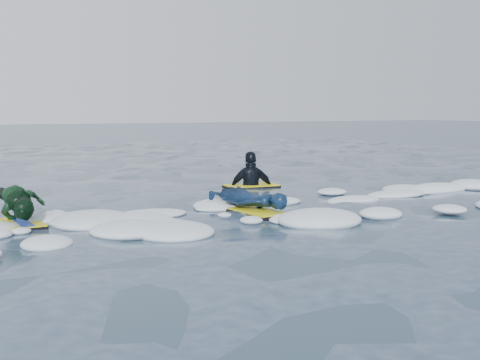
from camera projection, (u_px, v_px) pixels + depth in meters
name	position (u px, v px, depth m)	size (l,w,h in m)	color
ground	(268.00, 229.00, 7.99)	(120.00, 120.00, 0.00)	#1C3545
foam_band	(234.00, 216.00, 8.91)	(12.00, 3.10, 0.30)	white
prone_woman_unit	(251.00, 201.00, 9.18)	(0.98, 1.54, 0.37)	black
prone_child_unit	(19.00, 205.00, 8.25)	(0.72, 1.39, 0.54)	black
waiting_rider_unit	(251.00, 191.00, 12.02)	(1.10, 0.66, 1.60)	black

